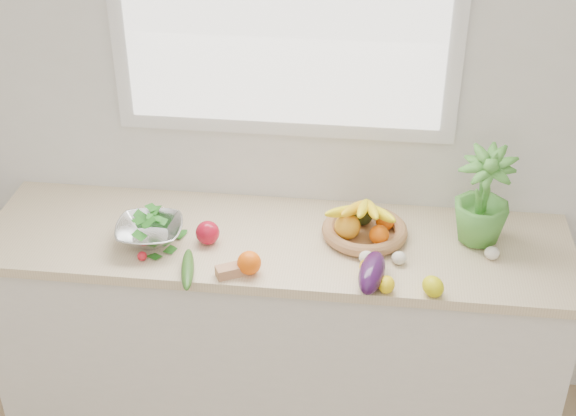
# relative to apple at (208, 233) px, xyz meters

# --- Properties ---
(back_wall) EXTENTS (4.50, 0.02, 2.70)m
(back_wall) POSITION_rel_apple_xyz_m (0.25, 0.36, 0.40)
(back_wall) COLOR white
(back_wall) RESTS_ON ground
(counter_cabinet) EXTENTS (2.20, 0.58, 0.86)m
(counter_cabinet) POSITION_rel_apple_xyz_m (0.25, 0.06, -0.52)
(counter_cabinet) COLOR silver
(counter_cabinet) RESTS_ON ground
(countertop) EXTENTS (2.24, 0.62, 0.04)m
(countertop) POSITION_rel_apple_xyz_m (0.25, 0.06, -0.07)
(countertop) COLOR beige
(countertop) RESTS_ON counter_cabinet
(orange_loose) EXTENTS (0.09, 0.09, 0.09)m
(orange_loose) POSITION_rel_apple_xyz_m (0.18, -0.17, -0.00)
(orange_loose) COLOR #FF5E08
(orange_loose) RESTS_ON countertop
(lemon_a) EXTENTS (0.11, 0.11, 0.07)m
(lemon_a) POSITION_rel_apple_xyz_m (0.61, -0.14, -0.01)
(lemon_a) COLOR #FFB80D
(lemon_a) RESTS_ON countertop
(lemon_b) EXTENTS (0.07, 0.08, 0.06)m
(lemon_b) POSITION_rel_apple_xyz_m (0.67, -0.22, -0.02)
(lemon_b) COLOR yellow
(lemon_b) RESTS_ON countertop
(lemon_c) EXTENTS (0.10, 0.11, 0.07)m
(lemon_c) POSITION_rel_apple_xyz_m (0.83, -0.22, -0.01)
(lemon_c) COLOR yellow
(lemon_c) RESTS_ON countertop
(apple) EXTENTS (0.09, 0.09, 0.09)m
(apple) POSITION_rel_apple_xyz_m (0.00, 0.00, 0.00)
(apple) COLOR #AA0D23
(apple) RESTS_ON countertop
(ginger) EXTENTS (0.13, 0.10, 0.04)m
(ginger) POSITION_rel_apple_xyz_m (0.13, -0.19, -0.03)
(ginger) COLOR tan
(ginger) RESTS_ON countertop
(garlic_a) EXTENTS (0.07, 0.07, 0.05)m
(garlic_a) POSITION_rel_apple_xyz_m (0.71, -0.05, -0.02)
(garlic_a) COLOR white
(garlic_a) RESTS_ON countertop
(garlic_b) EXTENTS (0.06, 0.06, 0.05)m
(garlic_b) POSITION_rel_apple_xyz_m (1.05, 0.02, -0.02)
(garlic_b) COLOR silver
(garlic_b) RESTS_ON countertop
(garlic_c) EXTENTS (0.07, 0.07, 0.05)m
(garlic_c) POSITION_rel_apple_xyz_m (0.60, -0.06, -0.02)
(garlic_c) COLOR silver
(garlic_c) RESTS_ON countertop
(eggplant) EXTENTS (0.12, 0.24, 0.09)m
(eggplant) POSITION_rel_apple_xyz_m (0.62, -0.18, 0.00)
(eggplant) COLOR #31103A
(eggplant) RESTS_ON countertop
(cucumber) EXTENTS (0.09, 0.25, 0.05)m
(cucumber) POSITION_rel_apple_xyz_m (-0.03, -0.20, -0.02)
(cucumber) COLOR #1F5218
(cucumber) RESTS_ON countertop
(radish) EXTENTS (0.04, 0.04, 0.04)m
(radish) POSITION_rel_apple_xyz_m (-0.22, -0.14, -0.03)
(radish) COLOR red
(radish) RESTS_ON countertop
(potted_herb) EXTENTS (0.26, 0.26, 0.37)m
(potted_herb) POSITION_rel_apple_xyz_m (1.00, 0.13, 0.16)
(potted_herb) COLOR #499436
(potted_herb) RESTS_ON countertop
(fruit_basket) EXTENTS (0.36, 0.36, 0.18)m
(fruit_basket) POSITION_rel_apple_xyz_m (0.58, 0.11, 0.00)
(fruit_basket) COLOR tan
(fruit_basket) RESTS_ON countertop
(colander_with_spinach) EXTENTS (0.28, 0.28, 0.13)m
(colander_with_spinach) POSITION_rel_apple_xyz_m (-0.21, -0.03, 0.02)
(colander_with_spinach) COLOR silver
(colander_with_spinach) RESTS_ON countertop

